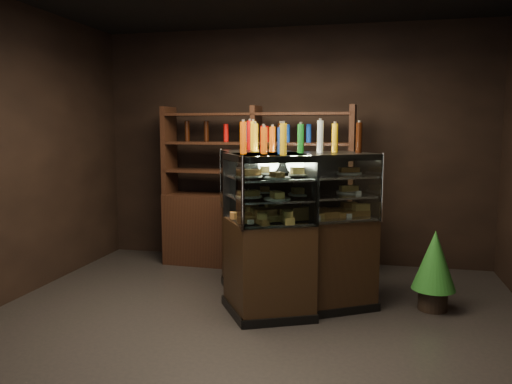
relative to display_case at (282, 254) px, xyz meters
The scene contains 7 objects.
ground 0.97m from the display_case, 101.68° to the right, with size 5.00×5.00×0.00m, color black.
room_shell 1.66m from the display_case, 101.68° to the right, with size 5.02×5.02×3.01m.
display_case is the anchor object (origin of this frame).
food_display 0.59m from the display_case, 107.14° to the right, with size 1.32×1.23×0.46m.
bottles_top 1.14m from the display_case, 72.86° to the left, with size 1.15×1.09×0.30m.
potted_conifer 1.46m from the display_case, ahead, with size 0.41×0.41×0.88m.
back_shelving 1.35m from the display_case, 113.54° to the left, with size 2.38×0.51×2.00m.
Camera 1 is at (0.99, -3.89, 1.74)m, focal length 35.00 mm.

